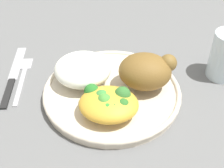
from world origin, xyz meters
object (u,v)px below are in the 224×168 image
rice_pile (83,69)px  mac_cheese_with_broccoli (109,103)px  knife (12,79)px  fork (23,77)px  plate (112,92)px  roasted_chicken (146,71)px

rice_pile → mac_cheese_with_broccoli: 0.09m
rice_pile → knife: 0.15m
fork → plate: bearing=-11.3°
fork → rice_pile: bearing=-7.2°
mac_cheese_with_broccoli → knife: bearing=157.1°
plate → knife: (-0.19, 0.03, -0.01)m
roasted_chicken → rice_pile: size_ratio=0.99×
roasted_chicken → mac_cheese_with_broccoli: 0.09m
rice_pile → fork: rice_pile is taller
plate → mac_cheese_with_broccoli: bearing=-89.8°
roasted_chicken → knife: roasted_chicken is taller
rice_pile → fork: (-0.12, 0.02, -0.04)m
rice_pile → fork: size_ratio=0.71×
plate → mac_cheese_with_broccoli: 0.06m
rice_pile → fork: bearing=172.8°
fork → knife: bearing=-151.4°
mac_cheese_with_broccoli → knife: size_ratio=0.50×
fork → roasted_chicken: bearing=-4.7°
rice_pile → knife: (-0.14, 0.01, -0.04)m
roasted_chicken → rice_pile: roasted_chicken is taller
plate → fork: size_ratio=1.72×
roasted_chicken → knife: size_ratio=0.53×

